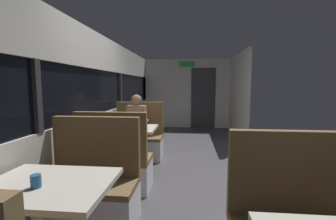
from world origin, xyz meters
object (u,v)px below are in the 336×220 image
Objects in this scene: dining_table_mid_window at (129,133)px; coffee_cup_primary at (36,181)px; bench_near_window_facing_entry at (92,192)px; bench_mid_window_facing_end at (116,166)px; seated_passenger at (137,132)px; dining_table_near_window at (49,196)px; coffee_cup_secondary at (122,124)px; bench_mid_window_facing_entry at (138,141)px.

coffee_cup_primary is (-0.03, -2.25, 0.15)m from dining_table_mid_window.
bench_mid_window_facing_end is (0.00, 0.77, 0.00)m from bench_near_window_facing_entry.
bench_near_window_facing_entry is at bearing -90.00° from seated_passenger.
coffee_cup_primary is (-0.03, -0.78, 0.46)m from bench_near_window_facing_entry.
dining_table_near_window is 0.82× the size of bench_mid_window_facing_end.
coffee_cup_secondary reaches higher than dining_table_mid_window.
coffee_cup_secondary is at bearing -100.79° from bench_mid_window_facing_entry.
bench_mid_window_facing_entry is 0.80m from coffee_cup_secondary.
seated_passenger reaches higher than dining_table_near_window.
dining_table_mid_window is at bearing 89.17° from coffee_cup_primary.
bench_mid_window_facing_entry is (0.00, 1.40, 0.00)m from bench_mid_window_facing_end.
dining_table_mid_window is 0.71× the size of seated_passenger.
bench_mid_window_facing_end is 1.40m from bench_mid_window_facing_entry.
bench_mid_window_facing_end reaches higher than coffee_cup_secondary.
bench_mid_window_facing_end is at bearing -80.82° from coffee_cup_secondary.
bench_near_window_facing_entry is at bearing -90.00° from bench_mid_window_facing_entry.
coffee_cup_secondary reaches higher than dining_table_near_window.
bench_mid_window_facing_entry is (0.00, 2.17, 0.00)m from bench_near_window_facing_entry.
dining_table_near_window is 2.80m from seated_passenger.
bench_mid_window_facing_end and bench_mid_window_facing_entry have the same top height.
seated_passenger is (0.00, -0.07, 0.21)m from bench_mid_window_facing_entry.
seated_passenger is (0.00, 0.63, -0.10)m from dining_table_mid_window.
coffee_cup_secondary is at bearing 99.18° from bench_mid_window_facing_end.
seated_passenger is at bearing 90.00° from bench_near_window_facing_entry.
seated_passenger reaches higher than dining_table_mid_window.
bench_near_window_facing_entry is at bearing -90.00° from bench_mid_window_facing_end.
dining_table_mid_window is 0.20m from coffee_cup_secondary.
seated_passenger reaches higher than bench_near_window_facing_entry.
bench_mid_window_facing_entry is 0.87× the size of seated_passenger.
bench_mid_window_facing_entry is at bearing 79.21° from coffee_cup_secondary.
bench_near_window_facing_entry is 2.17m from bench_mid_window_facing_entry.
seated_passenger reaches higher than bench_mid_window_facing_entry.
seated_passenger is at bearing 90.00° from dining_table_mid_window.
coffee_cup_primary is (-0.03, -2.88, 0.25)m from seated_passenger.
coffee_cup_secondary is at bearing 92.23° from coffee_cup_primary.
bench_near_window_facing_entry and bench_mid_window_facing_entry have the same top height.
bench_mid_window_facing_end is 0.87× the size of seated_passenger.
bench_mid_window_facing_entry is at bearing 90.00° from bench_mid_window_facing_end.
coffee_cup_primary is (-0.03, -2.95, 0.46)m from bench_mid_window_facing_entry.
bench_near_window_facing_entry is 1.00× the size of bench_mid_window_facing_end.
bench_mid_window_facing_entry is (0.00, 0.70, -0.31)m from dining_table_mid_window.
coffee_cup_primary is at bearing -92.39° from bench_near_window_facing_entry.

